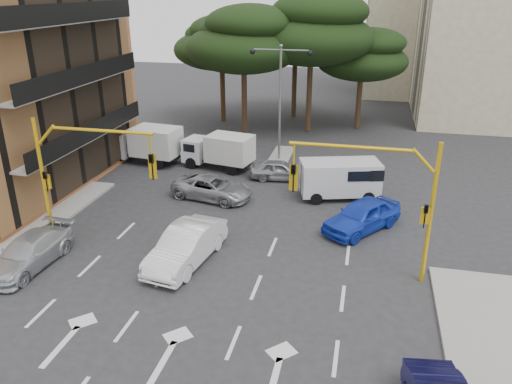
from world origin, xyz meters
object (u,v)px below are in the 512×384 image
Objects in this scene: signal_mast_left at (76,166)px; car_silver_cross_b at (280,170)px; van_white at (340,179)px; car_blue_compact at (362,215)px; street_lamp_center at (280,83)px; box_truck_a at (144,145)px; box_truck_b at (218,151)px; car_silver_wagon at (29,252)px; signal_mast_right at (386,191)px; car_white_hatch at (186,246)px; car_silver_cross_a at (212,188)px.

signal_mast_left is 1.61× the size of car_silver_cross_b.
van_white is at bearing -124.80° from car_silver_cross_b.
street_lamp_center is at bearing 158.78° from car_blue_compact.
box_truck_a reaches higher than box_truck_b.
car_silver_wagon is 1.04× the size of van_white.
signal_mast_right is 15.36m from car_silver_wagon.
signal_mast_right is 1.15× the size of box_truck_a.
car_silver_cross_b is at bearing 87.86° from car_white_hatch.
signal_mast_right is 15.83m from box_truck_b.
van_white is at bearing 35.87° from signal_mast_left.
car_blue_compact reaches higher than car_silver_wagon.
signal_mast_right is 0.77× the size of street_lamp_center.
signal_mast_right is 11.79m from car_silver_cross_a.
car_silver_cross_b is (7.53, 10.34, -3.25)m from signal_mast_left.
car_blue_compact is at bearing -58.32° from street_lamp_center.
car_silver_wagon is (-14.00, -6.84, -0.10)m from car_blue_compact.
van_white is 8.90m from box_truck_b.
street_lamp_center is at bearing 5.07° from car_silver_cross_b.
signal_mast_right is at bearing -126.51° from box_truck_b.
van_white is (6.02, 8.94, 0.30)m from car_white_hatch.
box_truck_b is at bearing 74.83° from signal_mast_left.
van_white is at bearing 65.00° from car_white_hatch.
van_white reaches higher than car_blue_compact.
car_silver_cross_a is at bearing 61.99° from car_silver_wagon.
signal_mast_right is 13.61m from signal_mast_left.
car_blue_compact is (7.44, 4.99, -0.04)m from car_white_hatch.
car_white_hatch is at bearing -160.64° from car_silver_cross_a.
van_white is at bearing 43.93° from car_silver_wagon.
car_white_hatch is at bearing 162.73° from car_silver_cross_b.
box_truck_b is (-3.67, -2.46, -4.25)m from street_lamp_center.
box_truck_b is at bearing 132.21° from signal_mast_right.
signal_mast_right is 8.97m from van_white.
signal_mast_left is 0.77× the size of street_lamp_center.
car_white_hatch reaches higher than car_silver_cross_a.
car_white_hatch is 11.26m from car_silver_cross_b.
car_silver_wagon is (-8.00, -16.56, -4.75)m from street_lamp_center.
box_truck_a is at bearing 76.76° from car_silver_cross_b.
car_silver_cross_b is (8.73, 12.89, -0.04)m from car_silver_wagon.
signal_mast_right reaches higher than car_blue_compact.
car_blue_compact is at bearing 3.22° from van_white.
car_silver_cross_a is 5.24m from box_truck_b.
box_truck_b reaches higher than car_silver_cross_b.
car_silver_cross_b is (-5.27, 6.05, -0.14)m from car_blue_compact.
street_lamp_center is at bearing 64.09° from signal_mast_left.
signal_mast_right is 1.29× the size of car_silver_cross_a.
car_white_hatch is at bearing -141.35° from box_truck_a.
box_truck_b reaches higher than car_white_hatch.
car_blue_compact is at bearing -108.80° from box_truck_a.
street_lamp_center reaches higher than signal_mast_right.
signal_mast_right is 1.21× the size of car_white_hatch.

